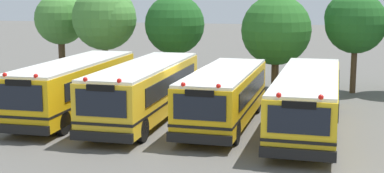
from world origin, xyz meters
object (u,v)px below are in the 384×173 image
Objects in this scene: tree_2 at (174,24)px; school_bus_3 at (308,98)px; school_bus_2 at (225,94)px; school_bus_1 at (146,89)px; tree_4 at (353,21)px; school_bus_0 at (75,86)px; tree_0 at (61,18)px; tree_1 at (107,18)px; tree_3 at (279,30)px.

school_bus_3 is at bearing -46.60° from tree_2.
tree_2 is at bearing -60.75° from school_bus_2.
school_bus_1 is 13.62m from tree_4.
tree_2 reaches higher than school_bus_2.
school_bus_0 is 7.22m from school_bus_2.
tree_0 is 3.91m from tree_1.
tree_0 reaches higher than school_bus_0.
school_bus_1 is 1.69× the size of tree_1.
tree_2 is (-4.84, 8.97, 2.52)m from school_bus_2.
school_bus_1 is 13.97m from tree_0.
school_bus_0 is 12.77m from tree_3.
tree_1 is at bearing -33.69° from school_bus_3.
school_bus_3 is 10.12m from tree_4.
school_bus_3 is (7.25, 0.03, -0.09)m from school_bus_1.
school_bus_2 is at bearing 2.00° from school_bus_3.
tree_0 is at bearing -60.98° from school_bus_0.
school_bus_2 is at bearing -120.73° from tree_4.
school_bus_2 is at bearing -61.65° from tree_2.
school_bus_1 is 1.82× the size of tree_4.
school_bus_3 is 15.87m from tree_1.
tree_4 reaches higher than tree_0.
school_bus_3 is 19.57m from tree_0.
school_bus_2 is 1.60× the size of tree_4.
tree_4 reaches higher than tree_2.
school_bus_2 is 9.62m from tree_3.
school_bus_2 is 10.50m from tree_2.
tree_0 is 1.02× the size of tree_3.
school_bus_1 is 10.87m from tree_1.
tree_4 reaches higher than school_bus_0.
school_bus_1 is 7.25m from school_bus_3.
tree_0 is 1.01× the size of tree_2.
tree_2 is at bearing -45.61° from school_bus_3.
school_bus_1 is at bearing -134.47° from tree_4.
tree_0 is at bearing 178.40° from tree_4.
tree_0 is at bearing -30.16° from school_bus_3.
tree_1 is at bearing -16.89° from tree_0.
tree_3 is (8.68, 9.11, 2.19)m from school_bus_0.
tree_1 reaches higher than tree_0.
tree_4 is (4.22, 0.33, 0.53)m from tree_3.
tree_3 is at bearing -98.12° from school_bus_2.
tree_4 is at bearing -144.94° from school_bus_0.
tree_4 reaches higher than school_bus_2.
school_bus_3 is 2.04× the size of tree_3.
tree_0 is at bearing -47.59° from school_bus_1.
tree_1 is at bearing -78.11° from school_bus_0.
tree_4 is (10.52, 0.59, 0.27)m from tree_2.
school_bus_2 is 11.47m from tree_4.
tree_4 is (9.35, 9.52, 2.72)m from school_bus_1.
tree_0 is 8.24m from tree_2.
tree_1 reaches higher than school_bus_1.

